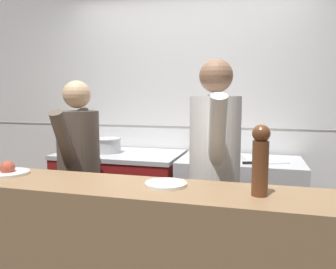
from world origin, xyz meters
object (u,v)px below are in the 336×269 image
mixing_bowl_steel (233,153)px  plated_dish_main (8,171)px  stock_pot (107,145)px  chefs_knife (262,163)px  pepper_mill (260,159)px  chef_head_cook (79,172)px  plated_dish_appetiser (166,184)px  oven_range (121,197)px  chef_sous (215,171)px

mixing_bowl_steel → plated_dish_main: (-1.30, -1.29, 0.04)m
stock_pot → plated_dish_main: plated_dish_main is taller
chefs_knife → pepper_mill: size_ratio=1.10×
chef_head_cook → plated_dish_main: bearing=-110.7°
chefs_knife → chef_head_cook: 1.48m
plated_dish_main → plated_dish_appetiser: 1.03m
stock_pot → plated_dish_main: 1.25m
stock_pot → mixing_bowl_steel: 1.23m
plated_dish_main → pepper_mill: pepper_mill is taller
pepper_mill → chef_head_cook: size_ratio=0.22×
plated_dish_main → chef_head_cook: (0.18, 0.55, -0.11)m
oven_range → chefs_knife: size_ratio=3.10×
stock_pot → chef_sous: (1.15, -0.69, -0.04)m
chefs_knife → pepper_mill: bearing=-91.1°
stock_pot → plated_dish_appetiser: stock_pot is taller
plated_dish_appetiser → chefs_knife: bearing=64.8°
chefs_knife → pepper_mill: (-0.02, -1.15, 0.24)m
plated_dish_appetiser → oven_range: bearing=123.4°
oven_range → mixing_bowl_steel: 1.20m
mixing_bowl_steel → oven_range: bearing=-178.8°
plated_dish_appetiser → pepper_mill: size_ratio=0.65×
pepper_mill → chef_head_cook: 1.50m
stock_pot → plated_dish_appetiser: bearing=-52.1°
plated_dish_appetiser → mixing_bowl_steel: bearing=78.2°
plated_dish_main → plated_dish_appetiser: size_ratio=1.12×
plated_dish_main → chefs_knife: bearing=35.7°
pepper_mill → chef_sous: (-0.30, 0.59, -0.20)m
chefs_knife → plated_dish_appetiser: (-0.52, -1.10, 0.07)m
stock_pot → chefs_knife: size_ratio=0.74×
oven_range → stock_pot: bearing=-169.3°
chefs_knife → oven_range: bearing=173.3°
mixing_bowl_steel → plated_dish_appetiser: 1.31m
chef_head_cook → chef_sous: 1.05m
stock_pot → chef_head_cook: bearing=-81.7°
mixing_bowl_steel → chefs_knife: 0.31m
chef_sous → chefs_knife: bearing=49.5°
chefs_knife → plated_dish_appetiser: 1.22m
oven_range → stock_pot: size_ratio=4.18×
stock_pot → plated_dish_appetiser: size_ratio=1.24×
plated_dish_appetiser → pepper_mill: pepper_mill is taller
plated_dish_appetiser → chef_sous: 0.57m
plated_dish_appetiser → chef_sous: bearing=70.0°
chef_sous → oven_range: bearing=134.2°
oven_range → plated_dish_appetiser: bearing=-56.6°
plated_dish_main → plated_dish_appetiser: plated_dish_main is taller
mixing_bowl_steel → chefs_knife: size_ratio=0.60×
mixing_bowl_steel → chef_head_cook: bearing=-146.5°
plated_dish_main → chef_head_cook: 0.59m
chefs_knife → pepper_mill: 1.18m
stock_pot → pepper_mill: (1.45, -1.28, 0.17)m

